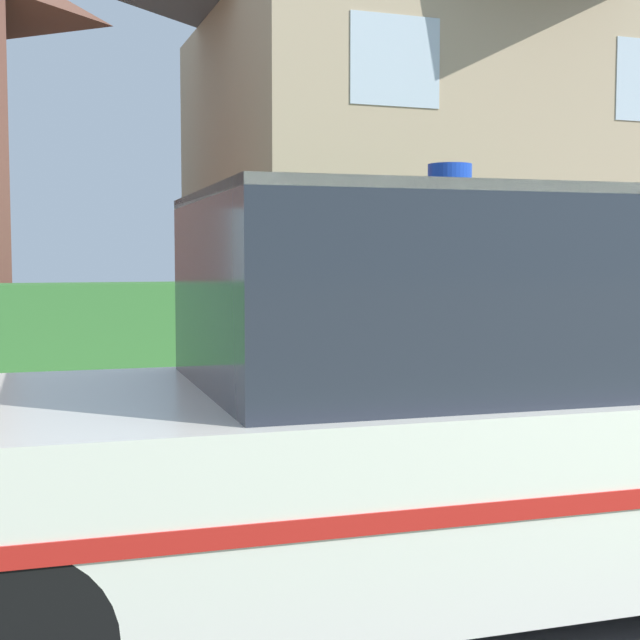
{
  "coord_description": "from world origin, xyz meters",
  "views": [
    {
      "loc": [
        -2.86,
        -0.87,
        1.45
      ],
      "look_at": [
        -1.0,
        4.41,
        1.05
      ],
      "focal_mm": 50.0,
      "sensor_mm": 36.0,
      "label": 1
    }
  ],
  "objects": [
    {
      "name": "road_strip",
      "position": [
        0.0,
        3.53,
        0.01
      ],
      "size": [
        28.0,
        5.53,
        0.01
      ],
      "primitive_type": "cube",
      "color": "#4C4C51",
      "rests_on": "ground"
    },
    {
      "name": "house_right",
      "position": [
        4.75,
        14.43,
        4.07
      ],
      "size": [
        8.62,
        7.1,
        7.98
      ],
      "color": "tan",
      "rests_on": "ground"
    },
    {
      "name": "police_car",
      "position": [
        -1.32,
        2.52,
        0.78
      ],
      "size": [
        4.61,
        1.88,
        1.83
      ],
      "rotation": [
        0.0,
        0.0,
        3.1
      ],
      "color": "black",
      "rests_on": "road_strip"
    },
    {
      "name": "garden_hedge",
      "position": [
        -1.43,
        9.47,
        0.57
      ],
      "size": [
        11.14,
        0.77,
        1.15
      ],
      "primitive_type": "cube",
      "color": "#3D7F38",
      "rests_on": "ground"
    }
  ]
}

